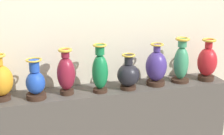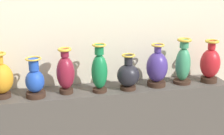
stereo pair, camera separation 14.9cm
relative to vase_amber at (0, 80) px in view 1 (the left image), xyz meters
The scene contains 10 objects.
display_shelf 1.07m from the vase_amber, ahead, with size 2.08×0.33×0.88m, color #4C4742.
back_wall 1.02m from the vase_amber, 14.59° to the left, with size 3.84×0.14×2.86m.
vase_amber is the anchor object (origin of this frame).
vase_sapphire 0.26m from the vase_amber, 10.82° to the right, with size 0.15×0.15×0.32m.
vase_burgundy 0.50m from the vase_amber, ahead, with size 0.15×0.15×0.38m.
vase_emerald 0.77m from the vase_amber, ahead, with size 0.13×0.13×0.40m.
vase_onyx 1.02m from the vase_amber, ahead, with size 0.19×0.19×0.30m.
vase_indigo 1.28m from the vase_amber, ahead, with size 0.18×0.18×0.37m.
vase_jade 1.53m from the vase_amber, ahead, with size 0.16×0.16×0.40m.
vase_crimson 1.78m from the vase_amber, ahead, with size 0.18×0.18×0.38m.
Camera 1 is at (-0.72, -2.44, 1.82)m, focal length 50.71 mm.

